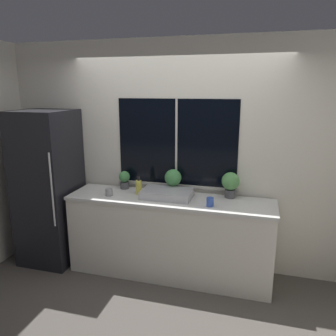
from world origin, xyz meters
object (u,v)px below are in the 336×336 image
sink (167,193)px  soap_bottle (139,187)px  mug_grey (109,192)px  potted_plant_left (124,179)px  potted_plant_center (173,179)px  potted_plant_right (230,183)px  refrigerator (49,188)px  mug_blue (210,202)px

sink → soap_bottle: 0.35m
mug_grey → potted_plant_left: bearing=78.0°
potted_plant_center → mug_grey: size_ratio=3.29×
mug_grey → potted_plant_center: bearing=24.3°
soap_bottle → potted_plant_left: bearing=146.9°
potted_plant_left → potted_plant_center: size_ratio=0.77×
potted_plant_right → sink: bearing=-165.2°
potted_plant_left → mug_grey: potted_plant_left is taller
refrigerator → potted_plant_right: refrigerator is taller
potted_plant_right → mug_blue: potted_plant_right is taller
mug_grey → mug_blue: size_ratio=0.91×
soap_bottle → potted_plant_center: bearing=23.4°
refrigerator → soap_bottle: refrigerator is taller
refrigerator → mug_grey: refrigerator is taller
potted_plant_left → soap_bottle: bearing=-33.1°
mug_grey → soap_bottle: bearing=25.3°
mug_grey → sink: bearing=10.7°
soap_bottle → sink: bearing=-3.5°
potted_plant_left → refrigerator: bearing=-165.0°
soap_bottle → mug_grey: bearing=-154.7°
soap_bottle → mug_grey: soap_bottle is taller
potted_plant_left → mug_blue: (1.11, -0.34, -0.07)m
refrigerator → soap_bottle: bearing=4.1°
potted_plant_center → mug_grey: bearing=-155.7°
potted_plant_right → mug_blue: 0.40m
refrigerator → potted_plant_left: bearing=15.0°
refrigerator → mug_grey: 0.85m
potted_plant_right → potted_plant_left: bearing=180.0°
sink → potted_plant_center: potted_plant_center is taller
sink → mug_blue: (0.51, -0.16, 0.00)m
refrigerator → soap_bottle: size_ratio=8.84×
potted_plant_left → potted_plant_center: bearing=-0.0°
refrigerator → mug_grey: size_ratio=21.99×
refrigerator → mug_grey: (0.85, -0.06, 0.03)m
potted_plant_center → refrigerator: bearing=-170.9°
soap_bottle → mug_blue: 0.88m
potted_plant_left → mug_blue: size_ratio=2.32×
potted_plant_left → soap_bottle: 0.30m
potted_plant_left → mug_grey: size_ratio=2.55×
potted_plant_center → mug_blue: (0.49, -0.34, -0.12)m
sink → mug_grey: bearing=-169.3°
sink → mug_blue: 0.54m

